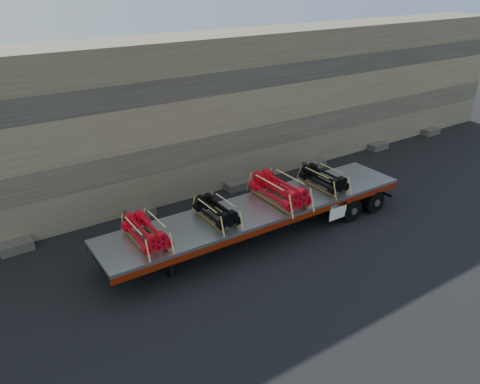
# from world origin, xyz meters

# --- Properties ---
(ground) EXTENTS (120.00, 120.00, 0.00)m
(ground) POSITION_xyz_m (0.00, 0.00, 0.00)
(ground) COLOR black
(ground) RESTS_ON ground
(rock_wall) EXTENTS (44.00, 3.00, 7.00)m
(rock_wall) POSITION_xyz_m (0.00, 6.50, 3.50)
(rock_wall) COLOR #7A6B54
(rock_wall) RESTS_ON ground
(trailer) EXTENTS (12.97, 2.56, 1.30)m
(trailer) POSITION_xyz_m (0.30, 0.49, 0.65)
(trailer) COLOR #9D9FA4
(trailer) RESTS_ON ground
(bundle_front) EXTENTS (1.02, 2.03, 0.72)m
(bundle_front) POSITION_xyz_m (-4.45, 0.51, 1.65)
(bundle_front) COLOR red
(bundle_front) RESTS_ON trailer
(bundle_midfront) EXTENTS (0.96, 1.91, 0.67)m
(bundle_midfront) POSITION_xyz_m (-1.70, 0.50, 1.63)
(bundle_midfront) COLOR black
(bundle_midfront) RESTS_ON trailer
(bundle_midrear) EXTENTS (1.26, 2.49, 0.88)m
(bundle_midrear) POSITION_xyz_m (1.19, 0.48, 1.74)
(bundle_midrear) COLOR red
(bundle_midrear) RESTS_ON trailer
(bundle_rear) EXTENTS (1.02, 2.02, 0.71)m
(bundle_rear) POSITION_xyz_m (3.55, 0.47, 1.65)
(bundle_rear) COLOR black
(bundle_rear) RESTS_ON trailer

